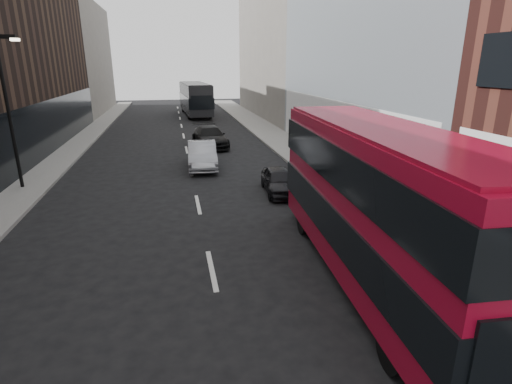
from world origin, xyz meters
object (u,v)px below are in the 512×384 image
grey_bus (195,98)px  car_b (202,155)px  car_c (210,137)px  car_a (279,181)px  street_lamp (9,103)px  red_bus (379,199)px

grey_bus → car_b: bearing=-96.0°
grey_bus → car_c: size_ratio=2.29×
car_a → car_b: 6.52m
street_lamp → car_b: (8.95, 2.60, -3.42)m
street_lamp → car_b: street_lamp is taller
street_lamp → red_bus: 17.15m
street_lamp → car_c: (10.01, 8.85, -3.43)m
street_lamp → car_a: 13.04m
red_bus → grey_bus: red_bus is taller
street_lamp → car_c: 13.80m
grey_bus → car_b: (-1.25, -25.99, -1.26)m
red_bus → car_a: size_ratio=3.08×
car_a → car_c: (-2.15, 11.93, 0.14)m
red_bus → car_c: red_bus is taller
street_lamp → car_a: bearing=-14.2°
grey_bus → car_a: 31.76m
car_c → street_lamp: bearing=-144.2°
car_a → car_c: size_ratio=0.69×
car_a → car_b: bearing=123.5°
grey_bus → car_c: 19.78m
red_bus → car_b: red_bus is taller
car_b → street_lamp: bearing=-161.1°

